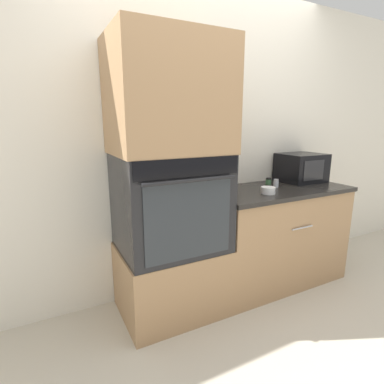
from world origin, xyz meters
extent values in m
plane|color=beige|center=(0.00, 0.00, 0.00)|extent=(12.00, 12.00, 0.00)
cube|color=silver|center=(0.00, 0.63, 1.25)|extent=(8.00, 0.05, 2.50)
cube|color=#A87F56|center=(-0.38, 0.30, 0.26)|extent=(0.77, 0.60, 0.52)
cube|color=black|center=(-0.38, 0.30, 0.87)|extent=(0.74, 0.59, 0.70)
cube|color=black|center=(-0.38, 0.00, 1.16)|extent=(0.71, 0.01, 0.12)
cube|color=orange|center=(-0.38, 0.00, 1.16)|extent=(0.09, 0.00, 0.03)
cube|color=#282D33|center=(-0.38, 0.00, 0.82)|extent=(0.61, 0.01, 0.52)
cylinder|color=black|center=(-0.38, -0.03, 1.08)|extent=(0.63, 0.02, 0.02)
cube|color=#A87F56|center=(-0.38, 0.30, 1.59)|extent=(0.77, 0.60, 0.75)
cube|color=#A87F56|center=(0.63, 0.30, 0.42)|extent=(1.26, 0.60, 0.84)
cube|color=black|center=(0.63, 0.30, 0.85)|extent=(1.28, 0.63, 0.03)
cylinder|color=#B7B7BC|center=(0.63, -0.01, 0.60)|extent=(0.22, 0.01, 0.01)
cube|color=black|center=(1.03, 0.42, 1.00)|extent=(0.40, 0.34, 0.27)
cube|color=#28282B|center=(1.00, 0.25, 1.00)|extent=(0.25, 0.01, 0.18)
cube|color=brown|center=(0.21, 0.45, 0.95)|extent=(0.11, 0.12, 0.16)
cylinder|color=black|center=(0.19, 0.45, 1.05)|extent=(0.02, 0.02, 0.04)
cylinder|color=black|center=(0.21, 0.45, 1.05)|extent=(0.02, 0.02, 0.04)
cylinder|color=black|center=(0.24, 0.45, 1.05)|extent=(0.02, 0.02, 0.04)
cylinder|color=white|center=(0.40, 0.17, 0.90)|extent=(0.11, 0.11, 0.05)
cylinder|color=silver|center=(0.62, 0.31, 0.90)|extent=(0.04, 0.04, 0.06)
cylinder|color=#B7B7BC|center=(0.62, 0.31, 0.94)|extent=(0.04, 0.04, 0.02)
cylinder|color=#427047|center=(0.66, 0.45, 0.89)|extent=(0.05, 0.05, 0.05)
cylinder|color=black|center=(0.66, 0.45, 0.93)|extent=(0.05, 0.05, 0.01)
cylinder|color=silver|center=(0.11, 0.29, 0.92)|extent=(0.05, 0.05, 0.09)
cylinder|color=gold|center=(0.11, 0.29, 0.97)|extent=(0.05, 0.05, 0.03)
camera|label=1|loc=(-1.20, -1.62, 1.43)|focal=28.00mm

